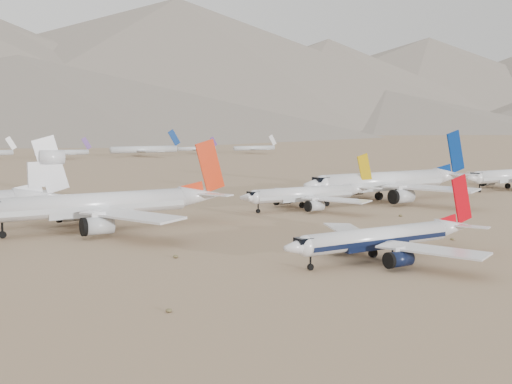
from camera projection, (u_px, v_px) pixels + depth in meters
ground at (364, 254)px, 115.31m from camera, size 7000.00×7000.00×0.00m
main_airliner at (385, 237)px, 110.52m from camera, size 39.88×38.96×14.08m
row2_navy_widebody at (390, 181)px, 192.70m from camera, size 59.68×58.35×21.23m
row2_gold_tail at (310, 194)px, 175.03m from camera, size 41.58×40.66×14.80m
row2_orange_tail at (106, 205)px, 141.57m from camera, size 55.17×53.97×19.68m
foothills at (212, 101)px, 1315.47m from camera, size 4637.50×1395.00×155.00m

